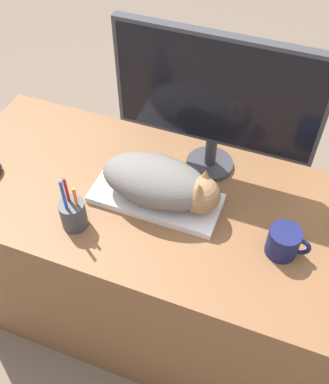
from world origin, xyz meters
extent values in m
cube|color=brown|center=(0.00, 0.30, 0.37)|extent=(1.48, 0.61, 0.74)
cube|color=silver|center=(-0.06, 0.30, 0.75)|extent=(0.39, 0.16, 0.02)
ellipsoid|color=#66605B|center=(-0.06, 0.30, 0.83)|extent=(0.32, 0.17, 0.13)
sphere|color=olive|center=(0.08, 0.30, 0.82)|extent=(0.11, 0.11, 0.11)
cone|color=olive|center=(0.08, 0.27, 0.87)|extent=(0.04, 0.04, 0.04)
cone|color=olive|center=(0.08, 0.32, 0.87)|extent=(0.04, 0.04, 0.04)
cylinder|color=#333338|center=(0.05, 0.50, 0.74)|extent=(0.15, 0.15, 0.02)
cylinder|color=#333338|center=(0.05, 0.50, 0.81)|extent=(0.04, 0.04, 0.11)
cube|color=#333338|center=(0.05, 0.50, 1.02)|extent=(0.60, 0.03, 0.35)
cube|color=black|center=(0.05, 0.49, 1.02)|extent=(0.57, 0.02, 0.32)
cylinder|color=#141947|center=(0.32, 0.25, 0.78)|extent=(0.09, 0.09, 0.09)
torus|color=#141947|center=(0.37, 0.25, 0.78)|extent=(0.06, 0.01, 0.06)
cylinder|color=#38383D|center=(-0.24, 0.13, 0.78)|extent=(0.07, 0.07, 0.09)
cylinder|color=orange|center=(-0.23, 0.14, 0.83)|extent=(0.01, 0.01, 0.12)
cylinder|color=#B21E1E|center=(-0.26, 0.15, 0.84)|extent=(0.01, 0.01, 0.14)
cylinder|color=#1E47B2|center=(-0.25, 0.12, 0.85)|extent=(0.01, 0.01, 0.16)
camera|label=1|loc=(0.27, -0.51, 1.77)|focal=42.00mm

